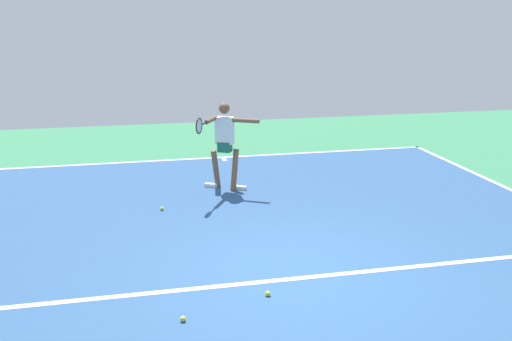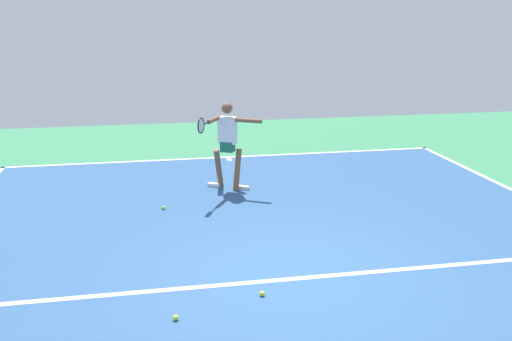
# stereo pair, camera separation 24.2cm
# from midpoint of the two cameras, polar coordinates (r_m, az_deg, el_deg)

# --- Properties ---
(ground_plane) EXTENTS (22.46, 22.46, 0.00)m
(ground_plane) POSITION_cam_midpoint_polar(r_m,az_deg,el_deg) (7.60, 5.16, -10.55)
(ground_plane) COLOR #388456
(court_surface) EXTENTS (10.29, 13.17, 0.00)m
(court_surface) POSITION_cam_midpoint_polar(r_m,az_deg,el_deg) (7.60, 5.16, -10.53)
(court_surface) COLOR #2D5484
(court_surface) RESTS_ON ground_plane
(court_line_baseline_near) EXTENTS (10.29, 0.10, 0.01)m
(court_line_baseline_near) POSITION_cam_midpoint_polar(r_m,az_deg,el_deg) (13.64, -2.33, 1.36)
(court_line_baseline_near) COLOR white
(court_line_baseline_near) RESTS_ON ground_plane
(court_line_service) EXTENTS (7.72, 0.10, 0.01)m
(court_line_service) POSITION_cam_midpoint_polar(r_m,az_deg,el_deg) (7.54, 5.29, -10.73)
(court_line_service) COLOR white
(court_line_service) RESTS_ON ground_plane
(court_line_centre_mark) EXTENTS (0.10, 0.30, 0.01)m
(court_line_centre_mark) POSITION_cam_midpoint_polar(r_m,az_deg,el_deg) (13.45, -2.20, 1.16)
(court_line_centre_mark) COLOR white
(court_line_centre_mark) RESTS_ON ground_plane
(tennis_player) EXTENTS (1.28, 1.09, 1.71)m
(tennis_player) POSITION_cam_midpoint_polar(r_m,az_deg,el_deg) (10.95, -2.28, 3.05)
(tennis_player) COLOR brown
(tennis_player) RESTS_ON ground_plane
(tennis_ball_near_player) EXTENTS (0.07, 0.07, 0.07)m
(tennis_ball_near_player) POSITION_cam_midpoint_polar(r_m,az_deg,el_deg) (7.07, 1.63, -12.27)
(tennis_ball_near_player) COLOR yellow
(tennis_ball_near_player) RESTS_ON ground_plane
(tennis_ball_by_sideline) EXTENTS (0.07, 0.07, 0.07)m
(tennis_ball_by_sideline) POSITION_cam_midpoint_polar(r_m,az_deg,el_deg) (6.62, -7.01, -14.48)
(tennis_ball_by_sideline) COLOR #C6E53D
(tennis_ball_by_sideline) RESTS_ON ground_plane
(tennis_ball_centre_court) EXTENTS (0.07, 0.07, 0.07)m
(tennis_ball_centre_court) POSITION_cam_midpoint_polar(r_m,az_deg,el_deg) (10.11, -8.61, -3.72)
(tennis_ball_centre_court) COLOR #C6E53D
(tennis_ball_centre_court) RESTS_ON ground_plane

